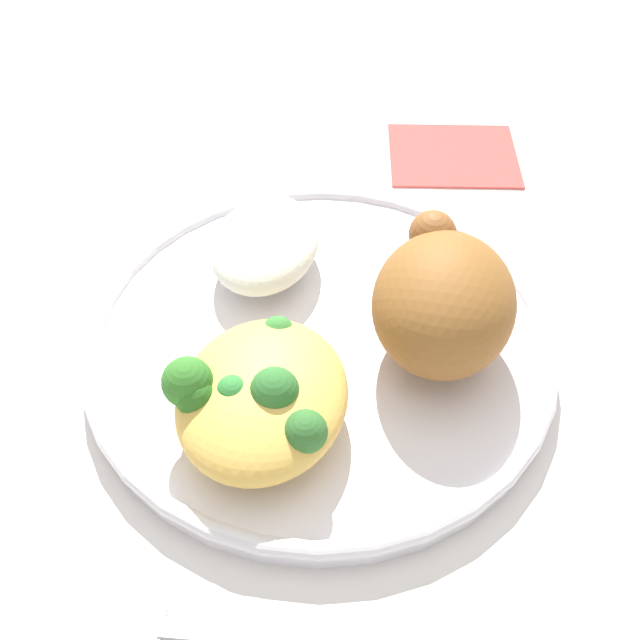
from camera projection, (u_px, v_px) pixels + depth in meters
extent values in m
plane|color=silver|center=(320.00, 351.00, 0.49)|extent=(2.00, 2.00, 0.00)
cylinder|color=white|center=(320.00, 344.00, 0.48)|extent=(0.30, 0.30, 0.02)
torus|color=white|center=(320.00, 336.00, 0.48)|extent=(0.30, 0.30, 0.01)
ellipsoid|color=brown|center=(443.00, 303.00, 0.44)|extent=(0.10, 0.09, 0.07)
sphere|color=brown|center=(432.00, 234.00, 0.46)|extent=(0.03, 0.03, 0.03)
ellipsoid|color=white|center=(265.00, 244.00, 0.50)|extent=(0.10, 0.07, 0.03)
ellipsoid|color=#EAB852|center=(262.00, 397.00, 0.41)|extent=(0.11, 0.10, 0.04)
sphere|color=#327332|center=(275.00, 392.00, 0.40)|extent=(0.03, 0.03, 0.03)
sphere|color=#357A2A|center=(188.00, 382.00, 0.40)|extent=(0.03, 0.03, 0.03)
sphere|color=#2E6C22|center=(195.00, 396.00, 0.40)|extent=(0.02, 0.02, 0.02)
sphere|color=#27762E|center=(243.00, 361.00, 0.42)|extent=(0.02, 0.02, 0.02)
sphere|color=#346D2F|center=(306.00, 432.00, 0.38)|extent=(0.02, 0.02, 0.02)
sphere|color=#3C8338|center=(278.00, 332.00, 0.44)|extent=(0.02, 0.02, 0.02)
sphere|color=#34873B|center=(233.00, 393.00, 0.40)|extent=(0.02, 0.02, 0.02)
cube|color=silver|center=(269.00, 638.00, 0.36)|extent=(0.02, 0.11, 0.01)
cube|color=silver|center=(129.00, 627.00, 0.37)|extent=(0.03, 0.04, 0.00)
cube|color=#DB4C47|center=(453.00, 154.00, 0.63)|extent=(0.11, 0.12, 0.00)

